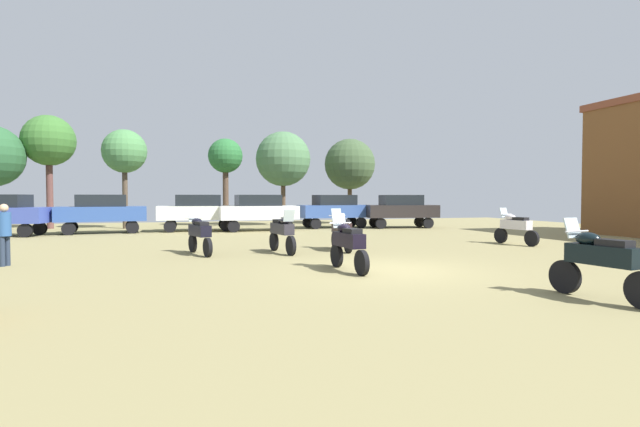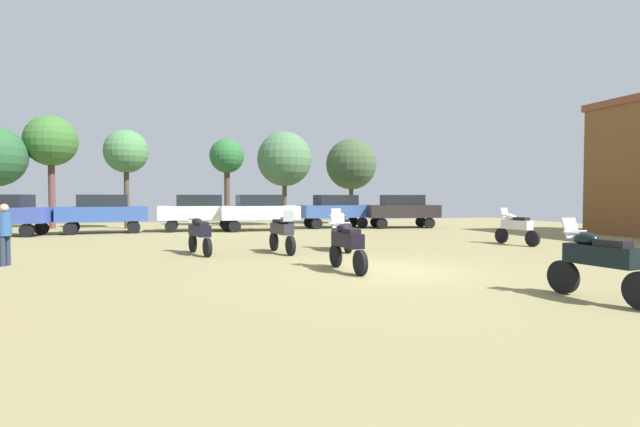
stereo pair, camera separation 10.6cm
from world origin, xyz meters
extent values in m
cube|color=#8A8052|center=(0.00, 0.00, 0.01)|extent=(44.00, 52.00, 0.02)
cylinder|color=black|center=(-4.67, 5.55, 0.32)|extent=(0.28, 0.62, 0.61)
cylinder|color=black|center=(-4.26, 4.06, 0.32)|extent=(0.28, 0.62, 0.61)
cube|color=black|center=(-4.46, 4.80, 0.81)|extent=(0.69, 1.36, 0.36)
ellipsoid|color=black|center=(-4.54, 5.09, 1.09)|extent=(0.44, 0.55, 0.24)
cube|color=black|center=(-4.40, 4.58, 1.05)|extent=(0.44, 0.62, 0.12)
cube|color=silver|center=(-4.63, 5.40, 1.27)|extent=(0.39, 0.24, 0.39)
cylinder|color=#B7B7BC|center=(-4.60, 5.31, 1.21)|extent=(0.61, 0.20, 0.04)
cylinder|color=black|center=(7.51, 5.27, 0.33)|extent=(0.22, 0.62, 0.61)
cylinder|color=black|center=(7.76, 3.78, 0.33)|extent=(0.22, 0.62, 0.61)
cube|color=silver|center=(7.63, 4.53, 0.81)|extent=(0.57, 1.32, 0.36)
ellipsoid|color=silver|center=(7.58, 4.81, 1.09)|extent=(0.40, 0.53, 0.24)
cube|color=black|center=(7.67, 4.30, 1.05)|extent=(0.39, 0.60, 0.12)
cube|color=silver|center=(7.53, 5.13, 1.27)|extent=(0.38, 0.21, 0.39)
cylinder|color=#B7B7BC|center=(7.55, 5.03, 1.21)|extent=(0.62, 0.14, 0.04)
cylinder|color=black|center=(-1.67, 3.69, 0.34)|extent=(0.22, 0.65, 0.64)
cylinder|color=black|center=(-1.92, 5.22, 0.34)|extent=(0.22, 0.65, 0.64)
cube|color=#2A2830|center=(-1.80, 4.46, 0.84)|extent=(0.57, 1.37, 0.36)
ellipsoid|color=#2A2830|center=(-1.75, 4.16, 1.12)|extent=(0.39, 0.52, 0.24)
cube|color=black|center=(-1.83, 4.68, 1.08)|extent=(0.39, 0.60, 0.12)
cube|color=silver|center=(-1.70, 3.83, 1.30)|extent=(0.38, 0.21, 0.39)
cylinder|color=#B7B7BC|center=(-1.71, 3.93, 1.24)|extent=(0.62, 0.13, 0.04)
cylinder|color=black|center=(0.37, 5.29, 0.34)|extent=(0.14, 0.64, 0.63)
cylinder|color=black|center=(0.32, 3.78, 0.34)|extent=(0.14, 0.64, 0.63)
cube|color=#2D1D1E|center=(0.35, 4.53, 0.83)|extent=(0.40, 1.29, 0.36)
ellipsoid|color=#2D1D1E|center=(0.35, 4.82, 1.11)|extent=(0.34, 0.49, 0.24)
cube|color=black|center=(0.34, 4.31, 1.07)|extent=(0.32, 0.57, 0.12)
cube|color=silver|center=(0.37, 5.14, 1.29)|extent=(0.36, 0.16, 0.39)
cylinder|color=#B7B7BC|center=(0.36, 5.05, 1.23)|extent=(0.62, 0.06, 0.04)
cylinder|color=black|center=(-1.06, 0.91, 0.33)|extent=(0.17, 0.63, 0.62)
cylinder|color=black|center=(-0.93, -0.60, 0.33)|extent=(0.17, 0.63, 0.62)
cube|color=black|center=(-1.00, 0.16, 0.82)|extent=(0.46, 1.31, 0.36)
ellipsoid|color=black|center=(-1.02, 0.45, 1.10)|extent=(0.36, 0.50, 0.24)
cube|color=black|center=(-0.98, -0.07, 1.06)|extent=(0.34, 0.58, 0.12)
cube|color=silver|center=(-1.05, 0.77, 1.28)|extent=(0.37, 0.18, 0.39)
cylinder|color=#B7B7BC|center=(-1.04, 0.67, 1.22)|extent=(0.62, 0.09, 0.04)
cylinder|color=black|center=(2.11, -3.69, 0.35)|extent=(0.21, 0.66, 0.65)
cube|color=black|center=(2.21, -4.43, 0.85)|extent=(0.53, 1.32, 0.36)
ellipsoid|color=black|center=(2.17, -4.15, 1.13)|extent=(0.38, 0.52, 0.24)
cube|color=black|center=(2.24, -4.66, 1.09)|extent=(0.37, 0.60, 0.12)
cube|color=silver|center=(2.13, -3.83, 1.31)|extent=(0.38, 0.20, 0.39)
cylinder|color=#B7B7BC|center=(2.14, -3.93, 1.25)|extent=(0.62, 0.12, 0.04)
cylinder|color=black|center=(6.33, 14.58, 0.34)|extent=(0.66, 0.30, 0.64)
cylinder|color=black|center=(6.52, 16.01, 0.34)|extent=(0.66, 0.30, 0.64)
cylinder|color=black|center=(9.23, 14.19, 0.34)|extent=(0.66, 0.30, 0.64)
cylinder|color=black|center=(9.42, 15.61, 0.34)|extent=(0.66, 0.30, 0.64)
cube|color=#282323|center=(7.88, 15.10, 1.03)|extent=(4.50, 2.36, 0.75)
cube|color=black|center=(7.88, 15.10, 1.71)|extent=(2.56, 1.89, 0.61)
cylinder|color=black|center=(-10.29, 14.73, 0.34)|extent=(0.66, 0.29, 0.64)
cylinder|color=black|center=(-10.44, 16.16, 0.34)|extent=(0.66, 0.29, 0.64)
cylinder|color=black|center=(-7.38, 15.04, 0.34)|extent=(0.66, 0.29, 0.64)
cylinder|color=black|center=(-7.53, 16.47, 0.34)|extent=(0.66, 0.29, 0.64)
cube|color=#2E4E94|center=(-8.91, 15.60, 1.03)|extent=(4.47, 2.24, 0.75)
cube|color=black|center=(-8.91, 15.60, 1.71)|extent=(2.52, 1.82, 0.61)
cylinder|color=black|center=(-11.95, 13.91, 0.34)|extent=(0.67, 0.33, 0.64)
cylinder|color=black|center=(-11.70, 15.33, 0.34)|extent=(0.67, 0.33, 0.64)
cube|color=#3A4CA3|center=(-13.26, 14.88, 1.03)|extent=(4.55, 2.53, 0.75)
cylinder|color=black|center=(-5.54, 15.13, 0.34)|extent=(0.64, 0.23, 0.64)
cylinder|color=black|center=(-5.51, 16.57, 0.34)|extent=(0.64, 0.23, 0.64)
cylinder|color=black|center=(-2.62, 15.07, 0.34)|extent=(0.64, 0.23, 0.64)
cylinder|color=black|center=(-2.59, 16.51, 0.34)|extent=(0.64, 0.23, 0.64)
cube|color=silver|center=(-4.06, 15.82, 1.03)|extent=(4.34, 1.89, 0.75)
cube|color=black|center=(-4.06, 15.82, 1.71)|extent=(2.40, 1.63, 0.61)
cylinder|color=black|center=(2.58, 15.46, 0.34)|extent=(0.65, 0.26, 0.64)
cylinder|color=black|center=(2.50, 16.90, 0.34)|extent=(0.65, 0.26, 0.64)
cylinder|color=black|center=(5.50, 15.63, 0.34)|extent=(0.65, 0.26, 0.64)
cylinder|color=black|center=(5.42, 17.07, 0.34)|extent=(0.65, 0.26, 0.64)
cube|color=#335194|center=(4.00, 16.26, 1.03)|extent=(4.40, 2.04, 0.75)
cube|color=black|center=(4.00, 16.26, 1.71)|extent=(2.45, 1.72, 0.61)
cylinder|color=black|center=(-2.30, 14.27, 0.34)|extent=(0.65, 0.24, 0.64)
cylinder|color=black|center=(-2.36, 15.71, 0.34)|extent=(0.65, 0.24, 0.64)
cylinder|color=black|center=(0.62, 14.38, 0.34)|extent=(0.65, 0.24, 0.64)
cylinder|color=black|center=(0.56, 15.82, 0.34)|extent=(0.65, 0.24, 0.64)
cube|color=silver|center=(-0.87, 15.04, 1.03)|extent=(4.37, 1.97, 0.75)
cube|color=black|center=(-0.87, 15.04, 1.71)|extent=(2.43, 1.68, 0.61)
cylinder|color=#242F42|center=(-9.64, 3.73, 0.43)|extent=(0.14, 0.14, 0.82)
cylinder|color=#242F42|center=(-9.72, 3.58, 0.43)|extent=(0.14, 0.14, 0.82)
cylinder|color=#284E85|center=(-9.68, 3.66, 1.17)|extent=(0.46, 0.46, 0.65)
sphere|color=tan|center=(-9.68, 3.66, 1.61)|extent=(0.22, 0.22, 0.22)
cylinder|color=#4D392C|center=(-2.16, 19.94, 2.04)|extent=(0.37, 0.37, 4.03)
sphere|color=#286631|center=(-2.16, 19.94, 4.55)|extent=(2.20, 2.20, 2.20)
cylinder|color=brown|center=(-12.38, 20.37, 2.29)|extent=(0.37, 0.37, 4.54)
sphere|color=#386A2C|center=(-12.38, 20.37, 5.23)|extent=(2.97, 2.97, 2.97)
cylinder|color=brown|center=(-8.13, 19.24, 2.03)|extent=(0.30, 0.30, 4.01)
sphere|color=#477E47|center=(-8.13, 19.24, 4.61)|extent=(2.57, 2.57, 2.57)
cylinder|color=brown|center=(1.53, 19.49, 1.80)|extent=(0.30, 0.30, 3.57)
sphere|color=#487349|center=(1.53, 19.49, 4.39)|extent=(3.58, 3.58, 3.58)
cylinder|color=brown|center=(6.40, 20.07, 1.70)|extent=(0.30, 0.30, 3.37)
sphere|color=#3B5332|center=(6.40, 20.07, 4.18)|extent=(3.53, 3.53, 3.53)
camera|label=1|loc=(-5.16, -11.18, 1.91)|focal=26.73mm
camera|label=2|loc=(-5.06, -11.21, 1.91)|focal=26.73mm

